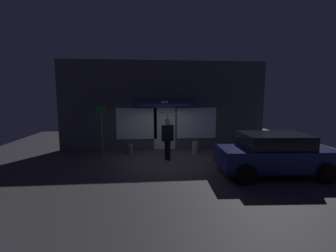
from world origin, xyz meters
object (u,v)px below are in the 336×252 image
(person_with_umbrella, at_px, (168,123))
(sidewalk_bollard_2, at_px, (130,149))
(street_sign_post, at_px, (102,128))
(parked_car, at_px, (273,153))
(sidewalk_bollard, at_px, (195,148))

(person_with_umbrella, relative_size, sidewalk_bollard_2, 4.73)
(person_with_umbrella, bearing_deg, sidewalk_bollard_2, 118.64)
(street_sign_post, relative_size, sidewalk_bollard_2, 5.09)
(street_sign_post, bearing_deg, person_with_umbrella, -14.65)
(street_sign_post, bearing_deg, parked_car, -24.57)
(person_with_umbrella, distance_m, sidewalk_bollard, 2.16)
(parked_car, xyz_separation_m, sidewalk_bollard, (-2.12, 3.16, -0.46))
(parked_car, xyz_separation_m, sidewalk_bollard_2, (-5.21, 3.41, -0.52))
(parked_car, bearing_deg, street_sign_post, 158.93)
(sidewalk_bollard_2, bearing_deg, sidewalk_bollard, -4.66)
(parked_car, relative_size, street_sign_post, 1.67)
(sidewalk_bollard_2, bearing_deg, street_sign_post, -158.56)
(person_with_umbrella, xyz_separation_m, parked_car, (3.53, -2.18, -0.86))
(sidewalk_bollard, relative_size, sidewalk_bollard_2, 1.23)
(street_sign_post, distance_m, sidewalk_bollard, 4.43)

